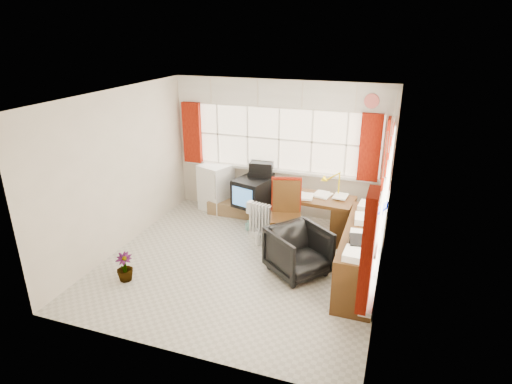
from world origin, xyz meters
TOP-DOWN VIEW (x-y plane):
  - ground at (0.00, 0.00)m, footprint 4.00×4.00m
  - room_walls at (0.00, 0.00)m, footprint 4.00×4.00m
  - window_back at (0.00, 1.94)m, footprint 3.70×0.12m
  - window_right at (1.94, 0.00)m, footprint 0.12×3.70m
  - curtains at (0.92, 0.93)m, footprint 3.83×3.83m
  - overhead_cabinets at (0.98, 0.98)m, footprint 3.98×3.98m
  - desk at (0.85, 1.23)m, footprint 1.31×0.73m
  - desk_lamp at (1.20, 1.42)m, footprint 0.15×0.12m
  - task_chair at (0.49, 0.72)m, footprint 0.59×0.61m
  - office_chair at (0.88, 0.03)m, footprint 1.07×1.06m
  - radiator at (0.01, 0.92)m, footprint 0.43×0.25m
  - credenza at (1.73, 0.20)m, footprint 0.50×2.00m
  - file_tray at (1.74, -0.31)m, footprint 0.31×0.37m
  - tv_bench at (-0.55, 1.72)m, footprint 1.40×0.50m
  - crt_tv at (-0.41, 1.59)m, footprint 0.68×0.64m
  - hifi_stack at (-0.30, 1.90)m, footprint 0.60×0.42m
  - mini_fridge at (-1.20, 1.80)m, footprint 0.67×0.68m
  - spray_bottle_a at (0.06, 0.64)m, footprint 0.15×0.15m
  - spray_bottle_b at (-0.28, 1.11)m, footprint 0.12×0.12m
  - flower_vase at (-1.37, -0.95)m, footprint 0.30×0.30m

SIDE VIEW (x-z plane):
  - ground at x=0.00m, z-range 0.00..0.00m
  - spray_bottle_b at x=-0.28m, z-range 0.00..0.18m
  - tv_bench at x=-0.55m, z-range 0.00..0.25m
  - spray_bottle_a at x=0.06m, z-range 0.00..0.29m
  - flower_vase at x=-1.37m, z-range 0.00..0.41m
  - radiator at x=0.01m, z-range -0.06..0.55m
  - office_chair at x=0.88m, z-range 0.00..0.70m
  - credenza at x=1.73m, z-range -0.03..0.82m
  - desk at x=0.85m, z-range 0.02..0.79m
  - mini_fridge at x=-1.20m, z-range 0.00..0.89m
  - crt_tv at x=-0.41m, z-range 0.25..0.76m
  - hifi_stack at x=-0.30m, z-range 0.21..0.99m
  - task_chair at x=0.49m, z-range 0.04..1.19m
  - file_tray at x=1.74m, z-range 0.75..0.86m
  - window_back at x=0.00m, z-range -0.85..2.75m
  - window_right at x=1.94m, z-range -0.85..2.75m
  - desk_lamp at x=1.20m, z-range 0.81..1.23m
  - curtains at x=0.92m, z-range 0.88..2.03m
  - room_walls at x=0.00m, z-range -0.50..3.50m
  - overhead_cabinets at x=0.98m, z-range 2.01..2.49m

